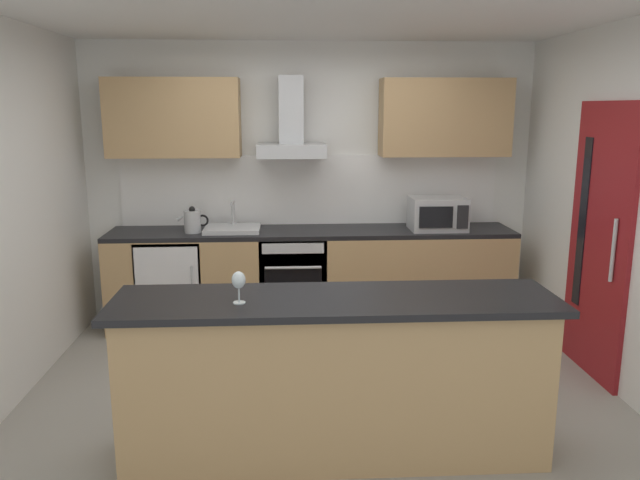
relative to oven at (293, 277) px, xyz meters
name	(u,v)px	position (x,y,z in m)	size (l,w,h in m)	color
ground	(322,398)	(0.18, -1.50, -0.47)	(5.20, 4.69, 0.02)	gray
ceiling	(322,7)	(0.18, -1.50, 2.15)	(5.20, 4.69, 0.02)	white
wall_back	(310,182)	(0.18, 0.41, 0.84)	(5.20, 0.12, 2.60)	white
wall_right	(637,212)	(2.34, -1.50, 0.84)	(0.12, 4.69, 2.60)	white
backsplash_tile	(310,190)	(0.18, 0.33, 0.77)	(3.57, 0.02, 0.66)	white
counter_back	(312,277)	(0.18, 0.03, -0.01)	(3.70, 0.60, 0.90)	tan
counter_island	(335,377)	(0.21, -2.25, 0.03)	(2.50, 0.64, 0.96)	tan
upper_cabinets	(311,118)	(0.18, 0.18, 1.45)	(3.65, 0.32, 0.70)	tan
side_door	(599,242)	(2.26, -1.18, 0.57)	(0.08, 0.85, 2.05)	maroon
oven	(293,277)	(0.00, 0.00, 0.00)	(0.60, 0.62, 0.80)	slate
refrigerator	(173,283)	(-1.10, 0.00, -0.03)	(0.58, 0.60, 0.85)	white
microwave	(438,214)	(1.33, -0.03, 0.59)	(0.50, 0.38, 0.30)	#B7BABC
sink	(232,228)	(-0.54, 0.01, 0.47)	(0.50, 0.40, 0.26)	silver
kettle	(193,221)	(-0.89, -0.03, 0.55)	(0.29, 0.15, 0.24)	#B7BABC
range_hood	(291,132)	(0.00, 0.13, 1.33)	(0.62, 0.45, 0.72)	#B7BABC
wine_glass	(239,281)	(-0.32, -2.32, 0.63)	(0.08, 0.08, 0.18)	silver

